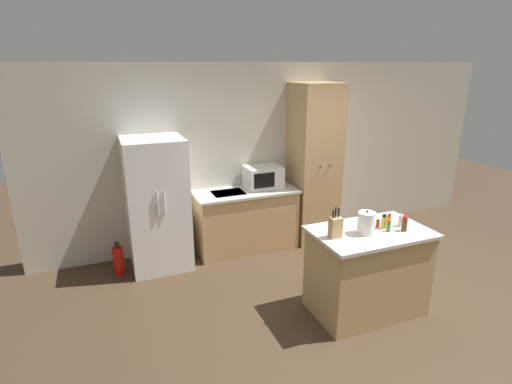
# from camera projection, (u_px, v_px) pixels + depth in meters

# --- Properties ---
(ground_plane) EXTENTS (14.00, 14.00, 0.00)m
(ground_plane) POSITION_uv_depth(u_px,v_px,m) (369.00, 312.00, 4.34)
(ground_plane) COLOR #423021
(wall_back) EXTENTS (7.20, 0.06, 2.60)m
(wall_back) POSITION_uv_depth(u_px,v_px,m) (281.00, 153.00, 6.00)
(wall_back) COLOR beige
(wall_back) RESTS_ON ground_plane
(refrigerator) EXTENTS (0.75, 0.73, 1.71)m
(refrigerator) POSITION_uv_depth(u_px,v_px,m) (157.00, 204.00, 5.12)
(refrigerator) COLOR white
(refrigerator) RESTS_ON ground_plane
(back_counter) EXTENTS (1.45, 0.64, 0.88)m
(back_counter) POSITION_uv_depth(u_px,v_px,m) (246.00, 220.00, 5.73)
(back_counter) COLOR tan
(back_counter) RESTS_ON ground_plane
(pantry_cabinet) EXTENTS (0.64, 0.64, 2.33)m
(pantry_cabinet) POSITION_uv_depth(u_px,v_px,m) (314.00, 164.00, 5.87)
(pantry_cabinet) COLOR tan
(pantry_cabinet) RESTS_ON ground_plane
(kitchen_island) EXTENTS (1.21, 0.76, 0.94)m
(kitchen_island) POSITION_uv_depth(u_px,v_px,m) (367.00, 271.00, 4.26)
(kitchen_island) COLOR tan
(kitchen_island) RESTS_ON ground_plane
(microwave) EXTENTS (0.51, 0.40, 0.30)m
(microwave) POSITION_uv_depth(u_px,v_px,m) (263.00, 177.00, 5.72)
(microwave) COLOR white
(microwave) RESTS_ON back_counter
(knife_block) EXTENTS (0.12, 0.09, 0.31)m
(knife_block) POSITION_uv_depth(u_px,v_px,m) (335.00, 227.00, 3.92)
(knife_block) COLOR tan
(knife_block) RESTS_ON kitchen_island
(spice_bottle_tall_dark) EXTENTS (0.05, 0.05, 0.13)m
(spice_bottle_tall_dark) POSITION_uv_depth(u_px,v_px,m) (401.00, 221.00, 4.20)
(spice_bottle_tall_dark) COLOR beige
(spice_bottle_tall_dark) RESTS_ON kitchen_island
(spice_bottle_short_red) EXTENTS (0.04, 0.04, 0.12)m
(spice_bottle_short_red) POSITION_uv_depth(u_px,v_px,m) (388.00, 226.00, 4.08)
(spice_bottle_short_red) COLOR #337033
(spice_bottle_short_red) RESTS_ON kitchen_island
(spice_bottle_amber_oil) EXTENTS (0.04, 0.04, 0.14)m
(spice_bottle_amber_oil) POSITION_uv_depth(u_px,v_px,m) (389.00, 221.00, 4.20)
(spice_bottle_amber_oil) COLOR orange
(spice_bottle_amber_oil) RESTS_ON kitchen_island
(spice_bottle_green_herb) EXTENTS (0.05, 0.05, 0.16)m
(spice_bottle_green_herb) POSITION_uv_depth(u_px,v_px,m) (405.00, 224.00, 4.08)
(spice_bottle_green_herb) COLOR #563319
(spice_bottle_green_herb) RESTS_ON kitchen_island
(spice_bottle_pale_salt) EXTENTS (0.06, 0.06, 0.16)m
(spice_bottle_pale_salt) POSITION_uv_depth(u_px,v_px,m) (384.00, 222.00, 4.14)
(spice_bottle_pale_salt) COLOR gold
(spice_bottle_pale_salt) RESTS_ON kitchen_island
(spice_bottle_orange_cap) EXTENTS (0.04, 0.04, 0.08)m
(spice_bottle_orange_cap) POSITION_uv_depth(u_px,v_px,m) (378.00, 223.00, 4.19)
(spice_bottle_orange_cap) COLOR #B2281E
(spice_bottle_orange_cap) RESTS_ON kitchen_island
(kettle) EXTENTS (0.17, 0.17, 0.25)m
(kettle) POSITION_uv_depth(u_px,v_px,m) (366.00, 223.00, 4.01)
(kettle) COLOR white
(kettle) RESTS_ON kitchen_island
(fire_extinguisher) EXTENTS (0.13, 0.13, 0.45)m
(fire_extinguisher) POSITION_uv_depth(u_px,v_px,m) (119.00, 260.00, 5.07)
(fire_extinguisher) COLOR red
(fire_extinguisher) RESTS_ON ground_plane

